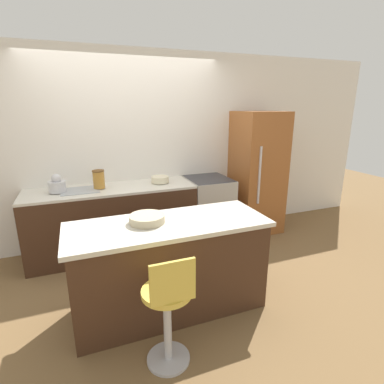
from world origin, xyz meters
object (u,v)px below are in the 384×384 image
stool_chair (168,312)px  kettle (57,185)px  oven_range (208,208)px  mixing_bowl (160,179)px  refrigerator (257,173)px

stool_chair → kettle: kettle is taller
oven_range → kettle: (-1.97, 0.01, 0.53)m
kettle → mixing_bowl: bearing=0.0°
oven_range → mixing_bowl: size_ratio=3.82×
stool_chair → mixing_bowl: 2.13m
kettle → mixing_bowl: 1.26m
refrigerator → kettle: refrigerator is taller
kettle → stool_chair: bearing=-69.4°
refrigerator → stool_chair: size_ratio=1.94×
refrigerator → mixing_bowl: bearing=179.5°
refrigerator → mixing_bowl: size_ratio=7.74×
stool_chair → refrigerator: bearing=44.8°
stool_chair → mixing_bowl: mixing_bowl is taller
oven_range → kettle: 2.04m
mixing_bowl → oven_range: bearing=-1.1°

